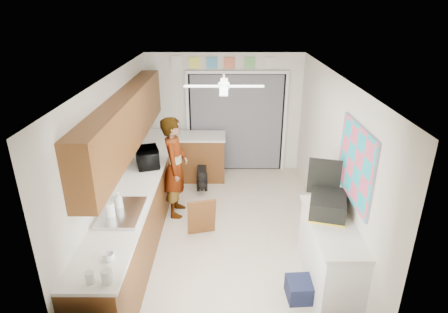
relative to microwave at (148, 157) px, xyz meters
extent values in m
plane|color=#C3B49D|center=(1.25, -0.52, -1.08)|extent=(5.00, 5.00, 0.00)
plane|color=white|center=(1.25, -0.52, 1.42)|extent=(5.00, 5.00, 0.00)
plane|color=silver|center=(1.25, 1.98, 0.17)|extent=(3.20, 0.00, 3.20)
plane|color=silver|center=(1.25, -3.02, 0.17)|extent=(3.20, 0.00, 3.20)
plane|color=silver|center=(-0.35, -0.52, 0.17)|extent=(0.00, 5.00, 5.00)
plane|color=silver|center=(2.85, -0.52, 0.17)|extent=(0.00, 5.00, 5.00)
cube|color=brown|center=(-0.05, -0.52, -0.63)|extent=(0.60, 4.80, 0.90)
cube|color=white|center=(-0.04, -0.52, -0.16)|extent=(0.62, 4.80, 0.04)
cube|color=brown|center=(-0.19, -0.32, 0.72)|extent=(0.32, 4.00, 0.80)
cube|color=silver|center=(-0.04, -1.52, -0.13)|extent=(0.50, 0.76, 0.06)
cylinder|color=silver|center=(-0.23, -1.52, -0.03)|extent=(0.03, 0.03, 0.22)
cube|color=brown|center=(0.75, 1.48, -0.63)|extent=(1.00, 0.60, 0.90)
cube|color=white|center=(0.75, 1.48, -0.16)|extent=(1.04, 0.64, 0.04)
cube|color=black|center=(1.50, 1.95, -0.03)|extent=(2.00, 0.06, 2.10)
cube|color=slate|center=(1.50, 1.91, -0.03)|extent=(1.90, 0.03, 2.05)
cube|color=white|center=(0.48, 1.92, -0.03)|extent=(0.06, 0.04, 2.10)
cube|color=white|center=(2.52, 1.92, -0.03)|extent=(0.06, 0.04, 2.10)
cube|color=white|center=(1.50, 1.92, 1.04)|extent=(2.10, 0.04, 0.06)
cube|color=#F2F551|center=(0.65, 1.95, 1.22)|extent=(0.22, 0.02, 0.22)
cube|color=#4798BF|center=(1.00, 1.95, 1.22)|extent=(0.22, 0.02, 0.22)
cube|color=#D06A4E|center=(1.35, 1.95, 1.22)|extent=(0.22, 0.02, 0.22)
cube|color=#6FB768|center=(1.75, 1.95, 1.22)|extent=(0.22, 0.02, 0.22)
cube|color=silver|center=(2.15, 1.95, 1.22)|extent=(0.22, 0.02, 0.22)
cube|color=silver|center=(0.30, 1.95, 1.22)|extent=(0.22, 0.02, 0.26)
cube|color=white|center=(2.60, -1.72, -0.63)|extent=(0.50, 1.40, 0.90)
cube|color=white|center=(2.59, -1.72, -0.16)|extent=(0.54, 1.44, 0.04)
cube|color=#E35374|center=(2.83, -1.52, 0.57)|extent=(0.03, 1.15, 0.95)
cube|color=white|center=(1.25, -0.32, 1.24)|extent=(1.14, 1.14, 0.24)
imported|color=black|center=(0.00, 0.00, 0.00)|extent=(0.49, 0.60, 0.29)
imported|color=silver|center=(-0.10, -1.41, -0.01)|extent=(0.14, 0.14, 0.27)
imported|color=white|center=(0.07, -2.44, -0.10)|extent=(0.13, 0.13, 0.09)
cylinder|color=silver|center=(0.14, -2.77, -0.07)|extent=(0.13, 0.13, 0.15)
cylinder|color=silver|center=(-0.02, -2.77, -0.08)|extent=(0.10, 0.10, 0.12)
cylinder|color=white|center=(-0.14, -1.63, -0.03)|extent=(0.12, 0.12, 0.23)
cube|color=black|center=(2.57, -1.49, -0.02)|extent=(0.57, 0.67, 0.25)
cube|color=yellow|center=(2.57, -1.49, -0.13)|extent=(0.58, 0.67, 0.02)
cube|color=black|center=(2.57, -1.20, 0.23)|extent=(0.41, 0.14, 0.50)
cube|color=#151A35|center=(2.25, -1.95, -0.96)|extent=(0.43, 0.37, 0.25)
cube|color=brown|center=(0.90, -0.61, -0.75)|extent=(0.47, 0.27, 0.65)
imported|color=white|center=(0.43, 0.07, -0.21)|extent=(0.43, 0.64, 1.75)
cube|color=black|center=(0.81, 1.03, -0.84)|extent=(0.29, 0.62, 0.48)
camera|label=1|loc=(1.28, -5.62, 2.37)|focal=30.00mm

